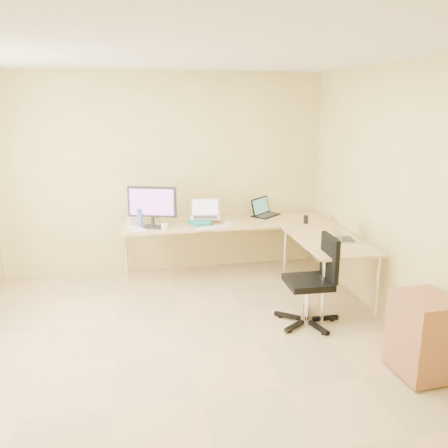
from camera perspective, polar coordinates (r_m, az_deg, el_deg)
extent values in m
plane|color=tan|center=(4.50, -4.23, -15.11)|extent=(4.50, 4.50, 0.00)
plane|color=white|center=(3.92, -4.99, 19.97)|extent=(4.50, 4.50, 0.00)
plane|color=#E2D07D|center=(6.22, -7.13, 5.98)|extent=(4.50, 0.00, 4.50)
plane|color=#E2D07D|center=(1.94, 3.87, -14.41)|extent=(4.50, 0.00, 4.50)
plane|color=#E2D07D|center=(4.74, 21.52, 2.29)|extent=(0.00, 4.50, 4.50)
cube|color=tan|center=(6.14, 0.21, -2.99)|extent=(2.65, 0.70, 0.73)
cube|color=tan|center=(5.53, 12.35, -5.41)|extent=(0.70, 1.30, 0.73)
cube|color=black|center=(5.76, -8.68, 2.05)|extent=(0.63, 0.37, 0.51)
cube|color=#177879|center=(5.88, -2.93, 0.13)|extent=(0.28, 0.33, 0.05)
cube|color=silver|center=(5.98, -2.28, 1.80)|extent=(0.40, 0.33, 0.24)
cube|color=black|center=(6.34, 5.12, 2.05)|extent=(0.47, 0.46, 0.24)
cube|color=white|center=(5.72, -1.20, -0.43)|extent=(0.42, 0.19, 0.02)
ellipsoid|color=silver|center=(5.91, 0.49, 0.13)|extent=(0.10, 0.07, 0.03)
imported|color=white|center=(5.66, -7.22, -0.38)|extent=(0.11, 0.11, 0.08)
cylinder|color=silver|center=(5.73, -2.27, -0.33)|extent=(0.14, 0.14, 0.03)
cylinder|color=#4F67B0|center=(5.82, -10.18, 0.73)|extent=(0.07, 0.07, 0.24)
cube|color=white|center=(5.82, -10.49, -0.48)|extent=(0.22, 0.30, 0.01)
cube|color=white|center=(6.06, -10.56, 0.46)|extent=(0.23, 0.20, 0.07)
cylinder|color=white|center=(5.89, -7.81, 1.14)|extent=(0.23, 0.23, 0.27)
cylinder|color=black|center=(6.02, 9.90, 0.55)|extent=(0.07, 0.07, 0.10)
cube|color=silver|center=(5.37, 14.48, -0.84)|extent=(0.36, 0.30, 0.22)
cube|color=black|center=(4.87, 10.18, -6.43)|extent=(0.58, 0.58, 0.94)
cube|color=brown|center=(4.32, 22.89, -12.30)|extent=(0.41, 0.50, 0.68)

